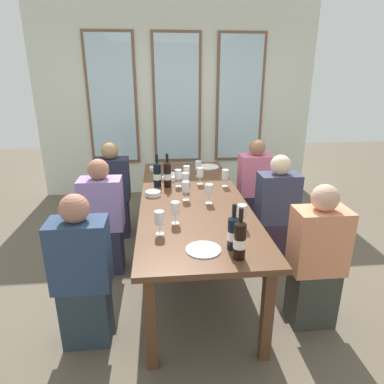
# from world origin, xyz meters

# --- Properties ---
(ground_plane) EXTENTS (12.00, 12.00, 0.00)m
(ground_plane) POSITION_xyz_m (0.00, 0.00, 0.00)
(ground_plane) COLOR brown
(back_wall_with_windows) EXTENTS (4.13, 0.10, 2.90)m
(back_wall_with_windows) POSITION_xyz_m (0.00, 2.32, 1.45)
(back_wall_with_windows) COLOR silver
(back_wall_with_windows) RESTS_ON ground
(dining_table) EXTENTS (0.93, 2.54, 0.74)m
(dining_table) POSITION_xyz_m (0.00, 0.00, 0.67)
(dining_table) COLOR #53321E
(dining_table) RESTS_ON ground
(white_plate_0) EXTENTS (0.20, 0.20, 0.01)m
(white_plate_0) POSITION_xyz_m (-0.10, 0.73, 0.74)
(white_plate_0) COLOR white
(white_plate_0) RESTS_ON dining_table
(white_plate_1) EXTENTS (0.23, 0.23, 0.01)m
(white_plate_1) POSITION_xyz_m (-0.02, -1.00, 0.74)
(white_plate_1) COLOR white
(white_plate_1) RESTS_ON dining_table
(white_plate_2) EXTENTS (0.27, 0.27, 0.01)m
(white_plate_2) POSITION_xyz_m (0.29, 1.02, 0.74)
(white_plate_2) COLOR white
(white_plate_2) RESTS_ON dining_table
(wine_bottle_0) EXTENTS (0.08, 0.08, 0.34)m
(wine_bottle_0) POSITION_xyz_m (-0.21, 0.32, 0.87)
(wine_bottle_0) COLOR black
(wine_bottle_0) RESTS_ON dining_table
(wine_bottle_1) EXTENTS (0.08, 0.08, 0.33)m
(wine_bottle_1) POSITION_xyz_m (-0.31, 0.34, 0.87)
(wine_bottle_1) COLOR black
(wine_bottle_1) RESTS_ON dining_table
(wine_bottle_2) EXTENTS (0.08, 0.08, 0.33)m
(wine_bottle_2) POSITION_xyz_m (0.18, -1.11, 0.87)
(wine_bottle_2) COLOR black
(wine_bottle_2) RESTS_ON dining_table
(wine_bottle_3) EXTENTS (0.08, 0.08, 0.31)m
(wine_bottle_3) POSITION_xyz_m (0.17, -0.99, 0.86)
(wine_bottle_3) COLOR black
(wine_bottle_3) RESTS_ON dining_table
(tasting_bowl_0) EXTENTS (0.15, 0.15, 0.05)m
(tasting_bowl_0) POSITION_xyz_m (-0.20, 0.53, 0.76)
(tasting_bowl_0) COLOR white
(tasting_bowl_0) RESTS_ON dining_table
(tasting_bowl_1) EXTENTS (0.12, 0.12, 0.05)m
(tasting_bowl_1) POSITION_xyz_m (-0.35, 0.93, 0.76)
(tasting_bowl_1) COLOR white
(tasting_bowl_1) RESTS_ON dining_table
(tasting_bowl_2) EXTENTS (0.14, 0.14, 0.04)m
(tasting_bowl_2) POSITION_xyz_m (-0.36, 0.07, 0.76)
(tasting_bowl_2) COLOR white
(tasting_bowl_2) RESTS_ON dining_table
(wine_glass_0) EXTENTS (0.07, 0.07, 0.17)m
(wine_glass_0) POSITION_xyz_m (0.12, 0.37, 0.86)
(wine_glass_0) COLOR white
(wine_glass_0) RESTS_ON dining_table
(wine_glass_1) EXTENTS (0.07, 0.07, 0.17)m
(wine_glass_1) POSITION_xyz_m (0.13, 0.65, 0.86)
(wine_glass_1) COLOR white
(wine_glass_1) RESTS_ON dining_table
(wine_glass_2) EXTENTS (0.07, 0.07, 0.17)m
(wine_glass_2) POSITION_xyz_m (-0.11, 0.32, 0.86)
(wine_glass_2) COLOR white
(wine_glass_2) RESTS_ON dining_table
(wine_glass_3) EXTENTS (0.07, 0.07, 0.17)m
(wine_glass_3) POSITION_xyz_m (-0.06, -0.07, 0.86)
(wine_glass_3) COLOR white
(wine_glass_3) RESTS_ON dining_table
(wine_glass_4) EXTENTS (0.07, 0.07, 0.17)m
(wine_glass_4) POSITION_xyz_m (0.36, 0.28, 0.86)
(wine_glass_4) COLOR white
(wine_glass_4) RESTS_ON dining_table
(wine_glass_5) EXTENTS (0.07, 0.07, 0.17)m
(wine_glass_5) POSITION_xyz_m (0.30, -0.67, 0.86)
(wine_glass_5) COLOR white
(wine_glass_5) RESTS_ON dining_table
(wine_glass_6) EXTENTS (0.07, 0.07, 0.17)m
(wine_glass_6) POSITION_xyz_m (-0.30, -0.73, 0.86)
(wine_glass_6) COLOR white
(wine_glass_6) RESTS_ON dining_table
(wine_glass_7) EXTENTS (0.07, 0.07, 0.17)m
(wine_glass_7) POSITION_xyz_m (0.13, -0.17, 0.86)
(wine_glass_7) COLOR white
(wine_glass_7) RESTS_ON dining_table
(wine_glass_8) EXTENTS (0.07, 0.07, 0.17)m
(wine_glass_8) POSITION_xyz_m (-0.18, -0.56, 0.86)
(wine_glass_8) COLOR white
(wine_glass_8) RESTS_ON dining_table
(wine_glass_9) EXTENTS (0.07, 0.07, 0.17)m
(wine_glass_9) POSITION_xyz_m (-0.01, 0.46, 0.86)
(wine_glass_9) COLOR white
(wine_glass_9) RESTS_ON dining_table
(wine_glass_10) EXTENTS (0.07, 0.07, 0.17)m
(wine_glass_10) POSITION_xyz_m (-0.04, 0.20, 0.86)
(wine_glass_10) COLOR white
(wine_glass_10) RESTS_ON dining_table
(seated_person_0) EXTENTS (0.38, 0.24, 1.11)m
(seated_person_0) POSITION_xyz_m (-0.83, 0.03, 0.53)
(seated_person_0) COLOR #26273C
(seated_person_0) RESTS_ON ground
(seated_person_1) EXTENTS (0.38, 0.24, 1.11)m
(seated_person_1) POSITION_xyz_m (0.83, 0.03, 0.53)
(seated_person_1) COLOR #2F2232
(seated_person_1) RESTS_ON ground
(seated_person_2) EXTENTS (0.38, 0.24, 1.11)m
(seated_person_2) POSITION_xyz_m (-0.83, 0.80, 0.53)
(seated_person_2) COLOR #262536
(seated_person_2) RESTS_ON ground
(seated_person_3) EXTENTS (0.38, 0.24, 1.11)m
(seated_person_3) POSITION_xyz_m (0.83, 0.80, 0.53)
(seated_person_3) COLOR #252232
(seated_person_3) RESTS_ON ground
(seated_person_4) EXTENTS (0.38, 0.24, 1.11)m
(seated_person_4) POSITION_xyz_m (-0.83, -0.88, 0.53)
(seated_person_4) COLOR #29353F
(seated_person_4) RESTS_ON ground
(seated_person_5) EXTENTS (0.38, 0.24, 1.11)m
(seated_person_5) POSITION_xyz_m (0.83, -0.85, 0.53)
(seated_person_5) COLOR #35372F
(seated_person_5) RESTS_ON ground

